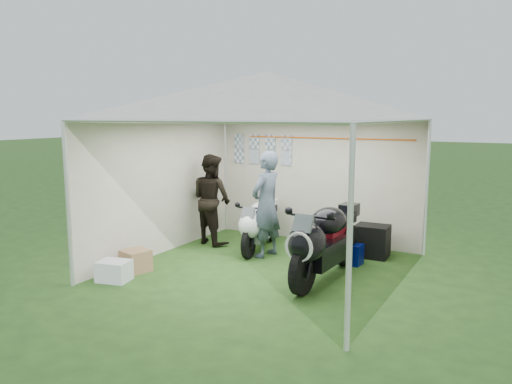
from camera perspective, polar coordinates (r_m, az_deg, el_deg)
ground at (r=7.86m, az=1.06°, el=-8.74°), size 80.00×80.00×0.00m
canopy_tent at (r=7.52m, az=1.23°, el=10.37°), size 5.66×5.66×3.00m
motorcycle_white at (r=8.76m, az=0.32°, el=-3.60°), size 0.58×1.76×0.87m
motorcycle_black at (r=7.20m, az=7.71°, el=-5.46°), size 0.55×2.21×1.08m
paddock_stand at (r=8.21m, az=10.51°, el=-6.93°), size 0.45×0.29×0.33m
person_dark_jacket at (r=9.22m, az=-5.10°, el=-0.81°), size 0.96×0.84×1.66m
person_blue_jacket at (r=8.33m, az=1.17°, el=-1.41°), size 0.52×0.71×1.78m
equipment_box at (r=8.65m, az=13.12°, el=-5.47°), size 0.56×0.45×0.54m
crate_0 at (r=7.55m, az=-15.92°, el=-8.67°), size 0.51×0.44×0.29m
crate_1 at (r=7.90m, az=-13.57°, el=-7.64°), size 0.46×0.46×0.33m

